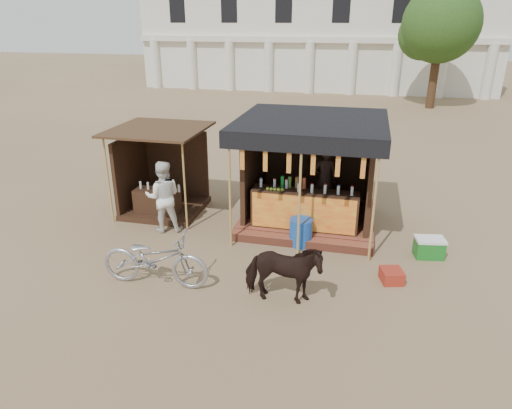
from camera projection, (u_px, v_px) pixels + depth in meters
name	position (u px, v px, depth m)	size (l,w,h in m)	color
ground	(238.00, 282.00, 9.37)	(120.00, 120.00, 0.00)	#846B4C
main_stall	(310.00, 186.00, 11.78)	(3.60, 3.61, 2.78)	brown
secondary_stall	(159.00, 181.00, 12.65)	(2.40, 2.40, 2.38)	#331E12
cow	(283.00, 273.00, 8.49)	(0.68, 1.49, 1.26)	black
motorbike	(155.00, 259.00, 9.10)	(0.77, 2.21, 1.16)	#A0A1A9
bystander	(163.00, 197.00, 11.36)	(0.89, 0.69, 1.83)	white
blue_barrel	(301.00, 232.00, 10.83)	(0.54, 0.54, 0.66)	#1649A7
red_crate	(392.00, 276.00, 9.36)	(0.42, 0.44, 0.27)	maroon
cooler	(429.00, 247.00, 10.31)	(0.71, 0.54, 0.46)	#186C1F
background_building	(317.00, 34.00, 35.27)	(26.00, 7.45, 8.18)	silver
tree	(437.00, 27.00, 26.31)	(4.50, 4.40, 7.00)	#382314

